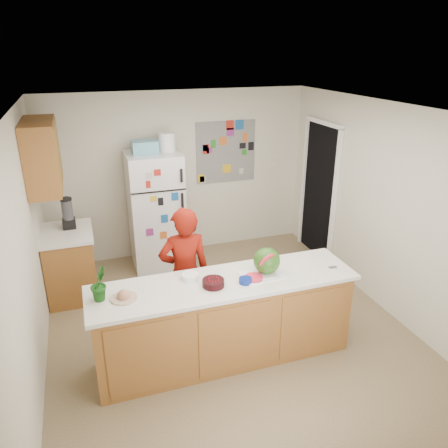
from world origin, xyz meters
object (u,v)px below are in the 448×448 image
object	(u,v)px
refrigerator	(156,211)
cherry_bowl	(213,283)
watermelon	(267,261)
person	(185,273)

from	to	relation	value
refrigerator	cherry_bowl	bearing A→B (deg)	-87.27
watermelon	cherry_bowl	world-z (taller)	watermelon
person	watermelon	xyz separation A→B (m)	(0.73, -0.54, 0.30)
refrigerator	person	distance (m)	1.83
person	watermelon	distance (m)	0.96
watermelon	cherry_bowl	bearing A→B (deg)	-173.57
watermelon	cherry_bowl	distance (m)	0.60
person	cherry_bowl	size ratio (longest dim) A/B	7.12
refrigerator	watermelon	xyz separation A→B (m)	(0.70, -2.37, 0.22)
person	cherry_bowl	world-z (taller)	person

